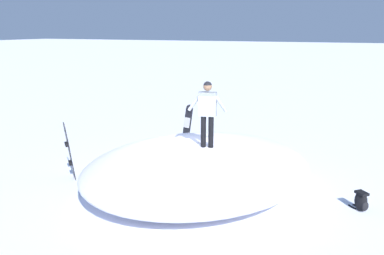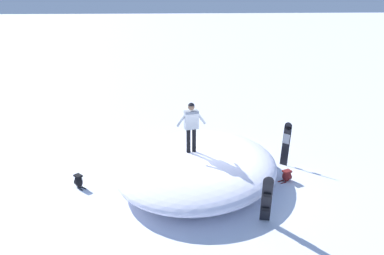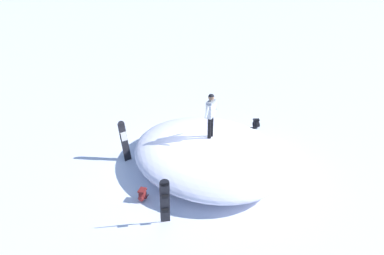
{
  "view_description": "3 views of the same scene",
  "coord_description": "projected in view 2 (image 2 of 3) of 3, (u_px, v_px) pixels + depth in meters",
  "views": [
    {
      "loc": [
        -9.54,
        -4.42,
        4.17
      ],
      "look_at": [
        -0.25,
        -0.33,
        1.61
      ],
      "focal_mm": 36.73,
      "sensor_mm": 36.0,
      "label": 1
    },
    {
      "loc": [
        11.59,
        -1.82,
        6.24
      ],
      "look_at": [
        -0.63,
        -0.71,
        1.87
      ],
      "focal_mm": 35.24,
      "sensor_mm": 36.0,
      "label": 2
    },
    {
      "loc": [
        -7.17,
        8.97,
        7.27
      ],
      "look_at": [
        0.21,
        -0.25,
        1.58
      ],
      "focal_mm": 32.86,
      "sensor_mm": 36.0,
      "label": 3
    }
  ],
  "objects": [
    {
      "name": "backpack_near",
      "position": [
        78.0,
        181.0,
        12.78
      ],
      "size": [
        0.48,
        0.47,
        0.48
      ],
      "color": "black",
      "rests_on": "ground"
    },
    {
      "name": "snowboarder_standing",
      "position": [
        191.0,
        123.0,
        12.57
      ],
      "size": [
        0.32,
        1.04,
        1.75
      ],
      "color": "black",
      "rests_on": "snow_mound"
    },
    {
      "name": "snowboard_secondary_upright",
      "position": [
        267.0,
        199.0,
        10.53
      ],
      "size": [
        0.44,
        0.37,
        1.6
      ],
      "color": "black",
      "rests_on": "ground"
    },
    {
      "name": "backpack_far",
      "position": [
        287.0,
        176.0,
        13.22
      ],
      "size": [
        0.39,
        0.54,
        0.42
      ],
      "color": "maroon",
      "rests_on": "ground"
    },
    {
      "name": "snowboard_primary_upright",
      "position": [
        286.0,
        143.0,
        14.34
      ],
      "size": [
        0.35,
        0.36,
        1.68
      ],
      "color": "black",
      "rests_on": "ground"
    },
    {
      "name": "snow_mound",
      "position": [
        197.0,
        165.0,
        13.21
      ],
      "size": [
        8.1,
        7.58,
        1.12
      ],
      "primitive_type": "ellipsoid",
      "rotation": [
        0.0,
        0.0,
        1.17
      ],
      "color": "white",
      "rests_on": "ground"
    },
    {
      "name": "ground",
      "position": [
        214.0,
        183.0,
        13.12
      ],
      "size": [
        240.0,
        240.0,
        0.0
      ],
      "primitive_type": "plane",
      "color": "white"
    }
  ]
}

